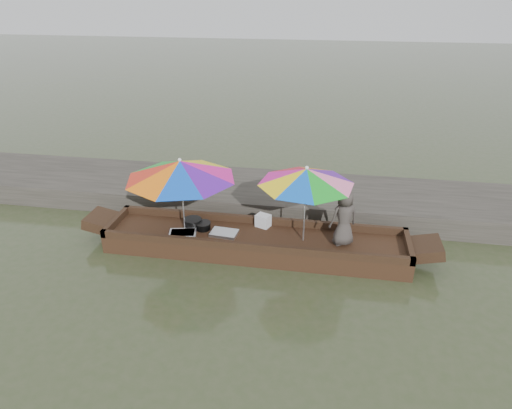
% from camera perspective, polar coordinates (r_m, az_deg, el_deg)
% --- Properties ---
extents(water, '(80.00, 80.00, 0.00)m').
position_cam_1_polar(water, '(9.30, -0.11, -5.83)').
color(water, '#313D21').
rests_on(water, ground).
extents(dock, '(22.00, 2.20, 0.50)m').
position_cam_1_polar(dock, '(11.10, 1.85, 1.15)').
color(dock, '#2D2B26').
rests_on(dock, ground).
extents(boat_hull, '(6.00, 1.20, 0.35)m').
position_cam_1_polar(boat_hull, '(9.21, -0.11, -4.90)').
color(boat_hull, black).
rests_on(boat_hull, water).
extents(cooking_pot, '(0.37, 0.37, 0.20)m').
position_cam_1_polar(cooking_pot, '(9.47, -7.90, -2.33)').
color(cooking_pot, black).
rests_on(cooking_pot, boat_hull).
extents(tray_crayfish, '(0.60, 0.47, 0.09)m').
position_cam_1_polar(tray_crayfish, '(9.20, -9.14, -3.70)').
color(tray_crayfish, silver).
rests_on(tray_crayfish, boat_hull).
extents(tray_scallop, '(0.56, 0.41, 0.06)m').
position_cam_1_polar(tray_scallop, '(9.18, -4.01, -3.59)').
color(tray_scallop, silver).
rests_on(tray_scallop, boat_hull).
extents(charcoal_grill, '(0.30, 0.30, 0.14)m').
position_cam_1_polar(charcoal_grill, '(9.39, -6.62, -2.70)').
color(charcoal_grill, black).
rests_on(charcoal_grill, boat_hull).
extents(supply_bag, '(0.34, 0.31, 0.26)m').
position_cam_1_polar(supply_bag, '(9.42, 0.90, -2.03)').
color(supply_bag, silver).
rests_on(supply_bag, boat_hull).
extents(vendor, '(0.66, 0.58, 1.13)m').
position_cam_1_polar(vendor, '(8.75, 10.94, -1.61)').
color(vendor, '#3B3532').
rests_on(vendor, boat_hull).
extents(umbrella_bow, '(2.38, 2.38, 1.55)m').
position_cam_1_polar(umbrella_bow, '(9.10, -9.19, 1.12)').
color(umbrella_bow, '#E51491').
rests_on(umbrella_bow, boat_hull).
extents(umbrella_stern, '(2.17, 2.17, 1.55)m').
position_cam_1_polar(umbrella_stern, '(8.66, 6.13, -0.01)').
color(umbrella_stern, '#5C14A5').
rests_on(umbrella_stern, boat_hull).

